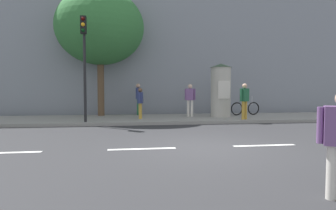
{
  "coord_description": "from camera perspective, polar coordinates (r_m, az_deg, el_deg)",
  "views": [
    {
      "loc": [
        -2.07,
        -7.58,
        1.58
      ],
      "look_at": [
        -0.74,
        2.0,
        1.05
      ],
      "focal_mm": 30.88,
      "sensor_mm": 36.0,
      "label": 1
    }
  ],
  "objects": [
    {
      "name": "pedestrian_in_dark_shirt",
      "position": [
        16.18,
        -5.92,
        1.66
      ],
      "size": [
        0.28,
        0.56,
        1.75
      ],
      "color": "#1E5938",
      "rests_on": "sidewalk_curb"
    },
    {
      "name": "ground_plane",
      "position": [
        8.02,
        7.32,
        -8.26
      ],
      "size": [
        80.0,
        80.0,
        0.0
      ],
      "primitive_type": "plane",
      "color": "#2B2B2D"
    },
    {
      "name": "sidewalk_curb",
      "position": [
        14.81,
        0.2,
        -2.71
      ],
      "size": [
        36.0,
        4.0,
        0.15
      ],
      "primitive_type": "cube",
      "color": "gray",
      "rests_on": "ground_plane"
    },
    {
      "name": "building_backdrop",
      "position": [
        20.03,
        -1.87,
        13.67
      ],
      "size": [
        36.0,
        5.0,
        10.5
      ],
      "primitive_type": "cube",
      "color": "gray",
      "rests_on": "ground_plane"
    },
    {
      "name": "street_tree",
      "position": [
        16.4,
        -13.26,
        14.64
      ],
      "size": [
        4.69,
        4.69,
        6.74
      ],
      "color": "brown",
      "rests_on": "sidewalk_curb"
    },
    {
      "name": "bicycle_leaning",
      "position": [
        16.55,
        15.0,
        -0.59
      ],
      "size": [
        1.76,
        0.33,
        1.09
      ],
      "color": "black",
      "rests_on": "sidewalk_curb"
    },
    {
      "name": "pedestrian_in_red_top",
      "position": [
        15.16,
        4.39,
        1.46
      ],
      "size": [
        0.53,
        0.38,
        1.7
      ],
      "color": "silver",
      "rests_on": "sidewalk_curb"
    },
    {
      "name": "poster_column",
      "position": [
        15.3,
        10.38,
        2.96
      ],
      "size": [
        1.13,
        1.13,
        2.76
      ],
      "color": "#B2ADA3",
      "rests_on": "sidewalk_curb"
    },
    {
      "name": "pedestrian_near_pole",
      "position": [
        14.15,
        14.87,
        1.29
      ],
      "size": [
        0.52,
        0.45,
        1.7
      ],
      "color": "#B78C33",
      "rests_on": "sidewalk_curb"
    },
    {
      "name": "traffic_light",
      "position": [
        13.06,
        -16.23,
        10.03
      ],
      "size": [
        0.24,
        0.45,
        4.52
      ],
      "color": "black",
      "rests_on": "sidewalk_curb"
    },
    {
      "name": "pedestrian_tallest",
      "position": [
        14.08,
        -5.5,
        0.85
      ],
      "size": [
        0.31,
        0.65,
        1.49
      ],
      "color": "#B78C33",
      "rests_on": "sidewalk_curb"
    },
    {
      "name": "lane_markings",
      "position": [
        8.02,
        7.32,
        -8.23
      ],
      "size": [
        25.8,
        0.16,
        0.01
      ],
      "color": "silver",
      "rests_on": "ground_plane"
    }
  ]
}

